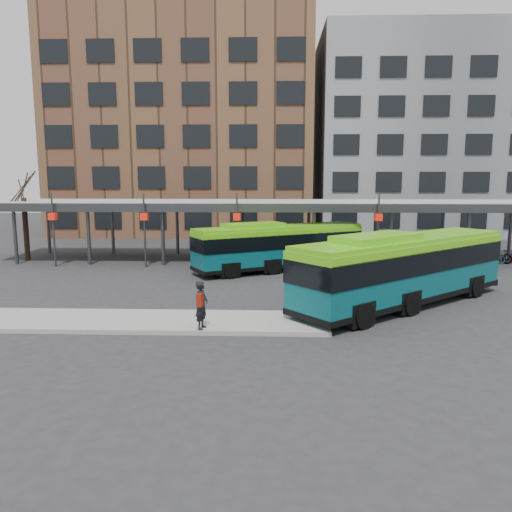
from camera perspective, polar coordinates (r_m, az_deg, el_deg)
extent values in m
plane|color=#28282B|center=(22.91, 3.60, -5.69)|extent=(120.00, 120.00, 0.00)
cube|color=gray|center=(20.57, -11.81, -7.31)|extent=(14.00, 3.00, 0.18)
cube|color=#999B9E|center=(35.21, 3.10, 6.02)|extent=(40.00, 6.00, 0.35)
cube|color=#383A3D|center=(32.22, 3.19, 5.49)|extent=(40.00, 0.15, 0.55)
cylinder|color=#383A3D|center=(37.19, -25.82, 2.05)|extent=(0.24, 0.24, 3.80)
cylinder|color=#383A3D|center=(41.65, -22.63, 2.90)|extent=(0.24, 0.24, 3.80)
cylinder|color=#383A3D|center=(35.13, -18.58, 2.13)|extent=(0.24, 0.24, 3.80)
cylinder|color=#383A3D|center=(39.82, -16.07, 2.99)|extent=(0.24, 0.24, 3.80)
cylinder|color=#383A3D|center=(33.70, -10.59, 2.17)|extent=(0.24, 0.24, 3.80)
cylinder|color=#383A3D|center=(38.57, -8.98, 3.05)|extent=(0.24, 0.24, 3.80)
cylinder|color=#383A3D|center=(32.97, -2.08, 2.17)|extent=(0.24, 0.24, 3.80)
cylinder|color=#383A3D|center=(37.93, -1.54, 3.06)|extent=(0.24, 0.24, 3.80)
cylinder|color=#383A3D|center=(32.99, 6.62, 2.12)|extent=(0.24, 0.24, 3.80)
cylinder|color=#383A3D|center=(37.95, 6.03, 3.02)|extent=(0.24, 0.24, 3.80)
cylinder|color=#383A3D|center=(33.76, 15.12, 2.03)|extent=(0.24, 0.24, 3.80)
cylinder|color=#383A3D|center=(38.62, 13.46, 2.92)|extent=(0.24, 0.24, 3.80)
cylinder|color=#383A3D|center=(35.23, 23.07, 1.90)|extent=(0.24, 0.24, 3.80)
cylinder|color=#383A3D|center=(39.91, 20.52, 2.79)|extent=(0.24, 0.24, 3.80)
cylinder|color=#383A3D|center=(41.77, 27.05, 2.63)|extent=(0.24, 0.24, 3.80)
cylinder|color=#383A3D|center=(35.11, -22.14, 2.75)|extent=(0.12, 0.12, 4.80)
cube|color=red|center=(35.03, -22.22, 4.21)|extent=(0.45, 0.45, 0.45)
cylinder|color=#383A3D|center=(33.11, -12.61, 2.86)|extent=(0.12, 0.12, 4.80)
cube|color=red|center=(33.03, -12.66, 4.41)|extent=(0.45, 0.45, 0.45)
cylinder|color=#383A3D|center=(32.12, -2.18, 2.89)|extent=(0.12, 0.12, 4.80)
cube|color=red|center=(32.04, -2.19, 4.49)|extent=(0.45, 0.45, 0.45)
cylinder|color=#383A3D|center=(32.72, 13.76, 2.75)|extent=(0.12, 0.12, 4.80)
cube|color=red|center=(32.64, 13.82, 4.32)|extent=(0.45, 0.45, 0.45)
cylinder|color=black|center=(38.48, -24.81, 2.77)|extent=(0.36, 0.36, 4.40)
cylinder|color=black|center=(38.28, -24.93, 6.64)|extent=(0.08, 1.63, 1.59)
cylinder|color=black|center=(38.42, -25.00, 6.64)|extent=(1.63, 0.13, 1.59)
cylinder|color=black|center=(38.37, -25.20, 6.63)|extent=(0.15, 1.63, 1.59)
cylinder|color=black|center=(38.24, -25.14, 6.63)|extent=(1.63, 0.10, 1.59)
cube|color=brown|center=(55.21, -7.97, 14.27)|extent=(26.00, 14.00, 22.00)
cube|color=slate|center=(56.82, 19.56, 12.69)|extent=(24.00, 14.00, 20.00)
cube|color=#085058|center=(23.60, 16.61, -1.54)|extent=(11.04, 9.90, 2.56)
cube|color=black|center=(23.51, 16.67, -0.32)|extent=(11.12, 9.98, 0.97)
cube|color=#60BF13|center=(23.39, 16.76, 1.79)|extent=(10.98, 9.82, 0.20)
cube|color=#60BF13|center=(21.73, 13.67, 1.94)|extent=(4.32, 4.06, 0.36)
cube|color=black|center=(23.83, 16.49, -4.28)|extent=(11.13, 9.99, 0.25)
cylinder|color=black|center=(26.62, 23.83, -3.25)|extent=(0.98, 0.90, 1.02)
cylinder|color=black|center=(27.84, 19.29, -2.48)|extent=(0.98, 0.90, 1.02)
cylinder|color=black|center=(22.14, 17.28, -5.23)|extent=(0.98, 0.90, 1.02)
cylinder|color=black|center=(23.60, 12.28, -4.17)|extent=(0.98, 0.90, 1.02)
cylinder|color=black|center=(19.75, 12.17, -6.73)|extent=(0.98, 0.90, 1.02)
cylinder|color=black|center=(21.37, 6.99, -5.40)|extent=(0.98, 0.90, 1.02)
cube|color=#085058|center=(31.39, 2.70, 1.03)|extent=(10.74, 7.40, 2.30)
cube|color=black|center=(31.33, 2.70, 1.87)|extent=(10.81, 7.47, 0.87)
cube|color=#60BF13|center=(31.24, 2.71, 3.29)|extent=(10.69, 7.32, 0.18)
cube|color=#60BF13|center=(30.35, -0.30, 3.48)|extent=(4.01, 3.24, 0.32)
cube|color=black|center=(31.55, 2.68, -0.84)|extent=(10.81, 7.48, 0.22)
cylinder|color=black|center=(32.61, 9.28, -0.57)|extent=(0.94, 0.69, 0.92)
cylinder|color=black|center=(34.42, 7.06, -0.03)|extent=(0.94, 0.69, 0.92)
cylinder|color=black|center=(30.05, 1.93, -1.27)|extent=(0.94, 0.69, 0.92)
cylinder|color=black|center=(31.99, -0.03, -0.64)|extent=(0.94, 0.69, 0.92)
cylinder|color=black|center=(28.82, -2.86, -1.71)|extent=(0.94, 0.69, 0.92)
cylinder|color=black|center=(30.85, -4.59, -1.03)|extent=(0.94, 0.69, 0.92)
imported|color=black|center=(18.75, -6.22, -5.59)|extent=(0.55, 0.73, 1.82)
cube|color=maroon|center=(18.53, -6.41, -5.00)|extent=(0.25, 0.37, 0.49)
imported|color=slate|center=(36.20, 20.82, -0.13)|extent=(1.77, 0.82, 0.90)
imported|color=slate|center=(36.35, 21.58, -0.09)|extent=(1.59, 0.45, 0.95)
imported|color=slate|center=(36.85, 23.12, -0.13)|extent=(1.72, 0.89, 0.86)
imported|color=slate|center=(36.86, 23.58, -0.06)|extent=(1.68, 0.56, 1.00)
imported|color=slate|center=(37.63, 24.66, -0.04)|extent=(1.69, 0.61, 0.89)
imported|color=slate|center=(37.57, 26.04, -0.06)|extent=(1.72, 0.74, 1.00)
imported|color=slate|center=(37.87, 26.95, -0.10)|extent=(1.90, 1.04, 0.95)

